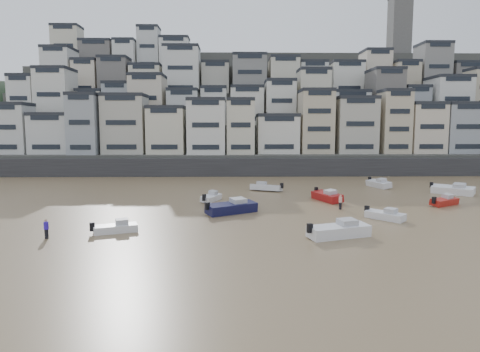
{
  "coord_description": "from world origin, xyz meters",
  "views": [
    {
      "loc": [
        1.61,
        -19.23,
        9.67
      ],
      "look_at": [
        2.56,
        30.0,
        4.0
      ],
      "focal_mm": 32.0,
      "sensor_mm": 36.0,
      "label": 1
    }
  ],
  "objects_px": {
    "boat_d": "(444,200)",
    "boat_h": "(266,186)",
    "boat_g": "(453,189)",
    "person_pink": "(340,202)",
    "person_blue": "(46,229)",
    "boat_i": "(379,183)",
    "boat_a": "(339,228)",
    "boat_b": "(385,214)",
    "boat_c": "(232,206)",
    "boat_f": "(211,197)",
    "boat_j": "(116,226)",
    "boat_e": "(327,195)"
  },
  "relations": [
    {
      "from": "boat_d",
      "to": "boat_h",
      "type": "relative_size",
      "value": 0.89
    },
    {
      "from": "boat_g",
      "to": "person_pink",
      "type": "distance_m",
      "value": 21.84
    },
    {
      "from": "boat_h",
      "to": "person_blue",
      "type": "distance_m",
      "value": 34.78
    },
    {
      "from": "boat_g",
      "to": "boat_i",
      "type": "distance_m",
      "value": 11.01
    },
    {
      "from": "boat_g",
      "to": "person_pink",
      "type": "xyz_separation_m",
      "value": [
        -18.99,
        -10.79,
        0.03
      ]
    },
    {
      "from": "boat_a",
      "to": "boat_b",
      "type": "distance_m",
      "value": 9.71
    },
    {
      "from": "boat_d",
      "to": "boat_i",
      "type": "xyz_separation_m",
      "value": [
        -2.79,
        15.78,
        0.11
      ]
    },
    {
      "from": "boat_c",
      "to": "boat_f",
      "type": "xyz_separation_m",
      "value": [
        -2.66,
        7.99,
        -0.28
      ]
    },
    {
      "from": "boat_h",
      "to": "person_pink",
      "type": "bearing_deg",
      "value": 142.08
    },
    {
      "from": "boat_j",
      "to": "boat_h",
      "type": "bearing_deg",
      "value": 37.47
    },
    {
      "from": "boat_e",
      "to": "boat_f",
      "type": "xyz_separation_m",
      "value": [
        -15.18,
        0.08,
        -0.2
      ]
    },
    {
      "from": "boat_d",
      "to": "boat_i",
      "type": "relative_size",
      "value": 0.86
    },
    {
      "from": "boat_i",
      "to": "boat_j",
      "type": "height_order",
      "value": "boat_i"
    },
    {
      "from": "boat_a",
      "to": "boat_g",
      "type": "height_order",
      "value": "boat_a"
    },
    {
      "from": "boat_a",
      "to": "boat_d",
      "type": "distance_m",
      "value": 22.72
    },
    {
      "from": "boat_c",
      "to": "boat_i",
      "type": "height_order",
      "value": "boat_c"
    },
    {
      "from": "boat_c",
      "to": "boat_g",
      "type": "relative_size",
      "value": 1.05
    },
    {
      "from": "boat_h",
      "to": "boat_i",
      "type": "relative_size",
      "value": 0.96
    },
    {
      "from": "boat_b",
      "to": "boat_g",
      "type": "xyz_separation_m",
      "value": [
        15.73,
        16.51,
        0.22
      ]
    },
    {
      "from": "boat_a",
      "to": "boat_e",
      "type": "bearing_deg",
      "value": 61.53
    },
    {
      "from": "boat_d",
      "to": "boat_e",
      "type": "relative_size",
      "value": 0.8
    },
    {
      "from": "person_blue",
      "to": "boat_j",
      "type": "bearing_deg",
      "value": 19.98
    },
    {
      "from": "boat_e",
      "to": "boat_g",
      "type": "xyz_separation_m",
      "value": [
        19.3,
        5.03,
        0.04
      ]
    },
    {
      "from": "boat_e",
      "to": "boat_j",
      "type": "distance_m",
      "value": 28.46
    },
    {
      "from": "boat_a",
      "to": "boat_g",
      "type": "relative_size",
      "value": 1.0
    },
    {
      "from": "boat_a",
      "to": "boat_c",
      "type": "height_order",
      "value": "boat_c"
    },
    {
      "from": "boat_d",
      "to": "person_blue",
      "type": "relative_size",
      "value": 2.7
    },
    {
      "from": "boat_e",
      "to": "boat_a",
      "type": "bearing_deg",
      "value": -28.44
    },
    {
      "from": "boat_f",
      "to": "person_pink",
      "type": "bearing_deg",
      "value": -87.97
    },
    {
      "from": "boat_d",
      "to": "boat_j",
      "type": "distance_m",
      "value": 39.29
    },
    {
      "from": "boat_c",
      "to": "boat_d",
      "type": "distance_m",
      "value": 26.77
    },
    {
      "from": "boat_h",
      "to": "boat_j",
      "type": "xyz_separation_m",
      "value": [
        -15.9,
        -25.48,
        -0.13
      ]
    },
    {
      "from": "boat_b",
      "to": "boat_g",
      "type": "relative_size",
      "value": 0.74
    },
    {
      "from": "boat_i",
      "to": "person_blue",
      "type": "distance_m",
      "value": 50.28
    },
    {
      "from": "boat_b",
      "to": "boat_j",
      "type": "height_order",
      "value": "boat_b"
    },
    {
      "from": "boat_b",
      "to": "boat_a",
      "type": "bearing_deg",
      "value": -84.82
    },
    {
      "from": "boat_c",
      "to": "boat_i",
      "type": "bearing_deg",
      "value": 9.88
    },
    {
      "from": "boat_b",
      "to": "boat_c",
      "type": "bearing_deg",
      "value": -144.19
    },
    {
      "from": "boat_a",
      "to": "boat_e",
      "type": "height_order",
      "value": "boat_a"
    },
    {
      "from": "boat_a",
      "to": "boat_f",
      "type": "xyz_separation_m",
      "value": [
        -12.11,
        18.64,
        -0.24
      ]
    },
    {
      "from": "boat_c",
      "to": "boat_i",
      "type": "distance_m",
      "value": 31.1
    },
    {
      "from": "boat_d",
      "to": "boat_b",
      "type": "bearing_deg",
      "value": -174.3
    },
    {
      "from": "boat_d",
      "to": "person_blue",
      "type": "height_order",
      "value": "person_blue"
    },
    {
      "from": "boat_f",
      "to": "boat_g",
      "type": "bearing_deg",
      "value": -59.15
    },
    {
      "from": "boat_c",
      "to": "boat_h",
      "type": "height_order",
      "value": "boat_c"
    },
    {
      "from": "boat_e",
      "to": "person_blue",
      "type": "bearing_deg",
      "value": -76.17
    },
    {
      "from": "boat_a",
      "to": "boat_c",
      "type": "xyz_separation_m",
      "value": [
        -9.45,
        10.65,
        0.04
      ]
    },
    {
      "from": "boat_j",
      "to": "boat_e",
      "type": "bearing_deg",
      "value": 14.92
    },
    {
      "from": "boat_i",
      "to": "person_pink",
      "type": "xyz_separation_m",
      "value": [
        -10.77,
        -18.11,
        0.12
      ]
    },
    {
      "from": "boat_h",
      "to": "boat_j",
      "type": "relative_size",
      "value": 1.23
    }
  ]
}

